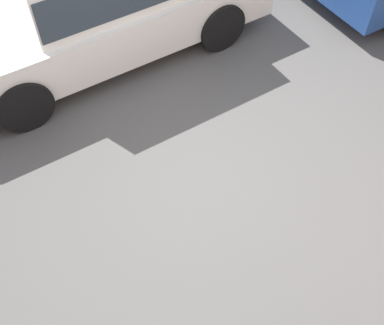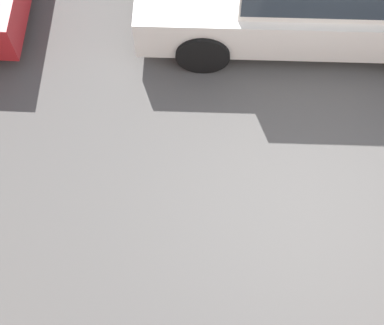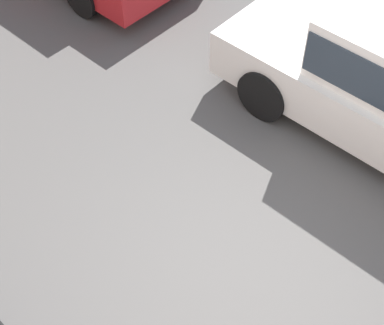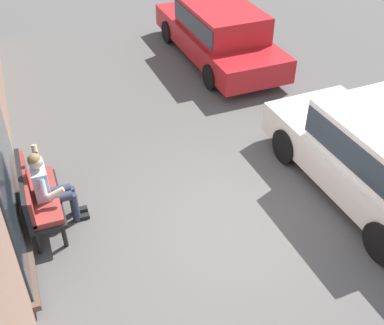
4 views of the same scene
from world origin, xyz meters
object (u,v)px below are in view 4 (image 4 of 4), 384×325
(parked_car_mid, at_px, (379,155))
(person_on_phone, at_px, (49,186))
(bench, at_px, (35,195))
(parked_car_far, at_px, (219,31))

(parked_car_mid, bearing_deg, person_on_phone, 76.89)
(person_on_phone, distance_m, parked_car_mid, 5.31)
(bench, relative_size, person_on_phone, 1.03)
(bench, height_order, parked_car_mid, parked_car_mid)
(parked_car_mid, relative_size, parked_car_far, 0.92)
(bench, xyz_separation_m, person_on_phone, (-0.03, -0.23, 0.13))
(parked_car_far, bearing_deg, person_on_phone, 133.87)
(bench, relative_size, parked_car_far, 0.30)
(bench, height_order, person_on_phone, person_on_phone)
(person_on_phone, distance_m, parked_car_far, 6.71)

